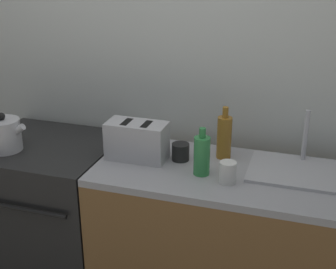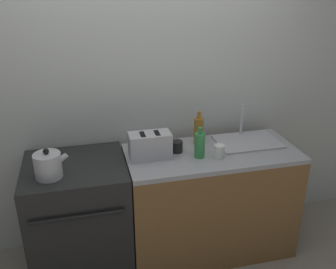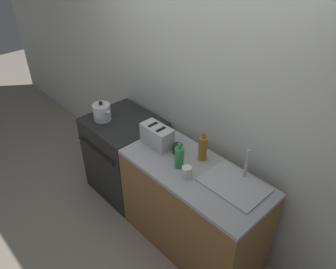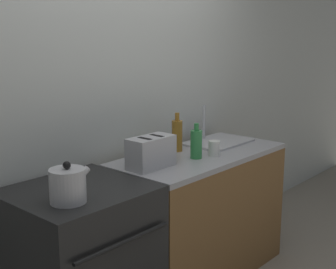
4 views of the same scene
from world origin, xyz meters
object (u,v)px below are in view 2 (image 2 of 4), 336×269
object	(u,v)px
bottle_green	(200,145)
kettle	(48,165)
cup_black	(177,146)
toaster	(150,146)
bottle_amber	(199,131)
cup_white	(219,151)
stove	(80,217)

from	to	relation	value
bottle_green	kettle	bearing A→B (deg)	-177.73
cup_black	kettle	bearing A→B (deg)	-169.92
kettle	toaster	distance (m)	0.73
bottle_amber	cup_white	distance (m)	0.29
kettle	toaster	size ratio (longest dim) A/B	0.74
bottle_green	cup_black	distance (m)	0.20
kettle	bottle_green	bearing A→B (deg)	2.27
bottle_amber	cup_black	xyz separation A→B (m)	(-0.21, -0.10, -0.07)
toaster	cup_black	size ratio (longest dim) A/B	3.42
bottle_amber	stove	bearing A→B (deg)	-172.32
toaster	stove	bearing A→B (deg)	178.30
bottle_amber	cup_white	size ratio (longest dim) A/B	2.66
stove	bottle_amber	world-z (taller)	bottle_amber
bottle_green	cup_black	xyz separation A→B (m)	(-0.14, 0.12, -0.06)
stove	bottle_green	distance (m)	1.08
bottle_green	bottle_amber	world-z (taller)	bottle_amber
bottle_amber	cup_black	distance (m)	0.24
stove	bottle_amber	distance (m)	1.14
cup_white	cup_black	size ratio (longest dim) A/B	1.15
cup_white	cup_black	bearing A→B (deg)	148.10
cup_white	bottle_green	bearing A→B (deg)	160.05
bottle_green	cup_white	world-z (taller)	bottle_green
cup_white	bottle_amber	bearing A→B (deg)	105.18
stove	bottle_green	world-z (taller)	bottle_green
cup_white	toaster	bearing A→B (deg)	166.10
kettle	cup_white	world-z (taller)	kettle
bottle_green	bottle_amber	xyz separation A→B (m)	(0.06, 0.22, 0.02)
bottle_green	bottle_amber	bearing A→B (deg)	74.20
toaster	cup_black	distance (m)	0.23
toaster	bottle_amber	distance (m)	0.45
toaster	bottle_amber	xyz separation A→B (m)	(0.43, 0.15, 0.02)
stove	toaster	world-z (taller)	toaster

